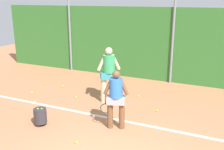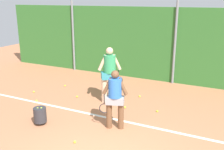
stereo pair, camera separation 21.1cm
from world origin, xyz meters
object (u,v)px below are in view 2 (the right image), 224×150
at_px(tennis_ball_4, 77,97).
at_px(player_foreground_near, 115,97).
at_px(tennis_ball_5, 34,92).
at_px(tennis_ball_11, 125,107).
at_px(ball_hopper, 40,115).
at_px(tennis_ball_1, 36,101).
at_px(tennis_ball_10, 75,142).
at_px(tennis_ball_0, 157,111).
at_px(player_midcourt, 110,72).
at_px(tennis_ball_2, 140,96).
at_px(tennis_ball_13, 65,86).

bearing_deg(tennis_ball_4, player_foreground_near, -33.75).
relative_size(tennis_ball_5, tennis_ball_11, 1.00).
height_order(player_foreground_near, tennis_ball_5, player_foreground_near).
relative_size(ball_hopper, tennis_ball_11, 7.78).
relative_size(tennis_ball_1, tennis_ball_10, 1.00).
bearing_deg(tennis_ball_0, tennis_ball_4, -179.09).
bearing_deg(tennis_ball_4, player_midcourt, 8.26).
xyz_separation_m(tennis_ball_0, tennis_ball_10, (-1.31, -2.69, 0.00)).
bearing_deg(tennis_ball_1, tennis_ball_5, 137.29).
distance_m(tennis_ball_0, tennis_ball_11, 1.05).
relative_size(player_midcourt, tennis_ball_10, 28.95).
bearing_deg(tennis_ball_5, tennis_ball_2, 19.18).
bearing_deg(tennis_ball_0, tennis_ball_10, -116.00).
height_order(player_foreground_near, tennis_ball_11, player_foreground_near).
relative_size(tennis_ball_4, tennis_ball_13, 1.00).
relative_size(player_foreground_near, tennis_ball_4, 25.12).
height_order(tennis_ball_0, tennis_ball_2, same).
distance_m(tennis_ball_1, tennis_ball_11, 3.11).
distance_m(player_midcourt, tennis_ball_11, 1.29).
xyz_separation_m(player_foreground_near, player_midcourt, (-0.98, 1.66, 0.14)).
relative_size(ball_hopper, tennis_ball_4, 7.78).
distance_m(tennis_ball_4, tennis_ball_10, 3.13).
height_order(tennis_ball_1, tennis_ball_11, same).
distance_m(tennis_ball_0, tennis_ball_2, 1.37).
bearing_deg(tennis_ball_13, tennis_ball_11, -17.33).
height_order(tennis_ball_4, tennis_ball_5, same).
relative_size(player_foreground_near, tennis_ball_13, 25.12).
xyz_separation_m(player_foreground_near, tennis_ball_2, (-0.19, 2.51, -0.89)).
bearing_deg(ball_hopper, tennis_ball_0, 39.22).
xyz_separation_m(tennis_ball_1, tennis_ball_10, (2.72, -1.69, 0.00)).
bearing_deg(ball_hopper, tennis_ball_13, 113.87).
xyz_separation_m(player_midcourt, tennis_ball_4, (-1.24, -0.18, -1.04)).
bearing_deg(tennis_ball_1, player_midcourt, 26.29).
height_order(tennis_ball_0, tennis_ball_10, same).
bearing_deg(ball_hopper, tennis_ball_2, 60.77).
distance_m(tennis_ball_0, tennis_ball_1, 4.16).
bearing_deg(player_midcourt, player_foreground_near, -93.45).
distance_m(tennis_ball_2, tennis_ball_13, 3.16).
xyz_separation_m(player_midcourt, tennis_ball_13, (-2.37, 0.65, -1.04)).
bearing_deg(player_foreground_near, tennis_ball_0, -134.77).
relative_size(player_foreground_near, tennis_ball_11, 25.12).
bearing_deg(ball_hopper, tennis_ball_11, 50.30).
bearing_deg(ball_hopper, player_midcourt, 66.86).
bearing_deg(tennis_ball_1, player_foreground_near, -9.21).
bearing_deg(tennis_ball_2, ball_hopper, -119.23).
height_order(tennis_ball_0, tennis_ball_1, same).
bearing_deg(tennis_ball_4, tennis_ball_10, -57.72).
distance_m(player_midcourt, tennis_ball_10, 3.04).
bearing_deg(tennis_ball_4, tennis_ball_1, -137.91).
height_order(tennis_ball_5, tennis_ball_13, same).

